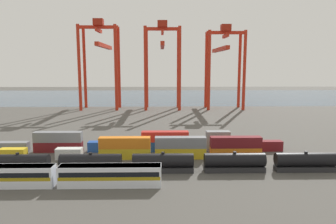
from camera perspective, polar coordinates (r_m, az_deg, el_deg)
name	(u,v)px	position (r m, az deg, el deg)	size (l,w,h in m)	color
ground_plane	(151,126)	(116.49, -3.09, -2.46)	(420.00, 420.00, 0.00)	#4C4944
harbour_water	(156,96)	(224.29, -2.16, 2.82)	(400.00, 110.00, 0.01)	#384C60
passenger_train	(57,175)	(62.31, -19.46, -10.66)	(38.34, 3.14, 3.90)	silver
freight_tank_row	(163,163)	(66.38, -0.91, -9.12)	(72.42, 2.80, 4.26)	#232326
shipping_container_0	(13,154)	(83.60, -26.20, -6.79)	(6.04, 2.44, 2.60)	gold
shipping_container_1	(69,154)	(78.96, -17.42, -7.17)	(6.04, 2.44, 2.60)	silver
shipping_container_2	(125,153)	(76.34, -7.78, -7.39)	(12.10, 2.44, 2.60)	gold
shipping_container_3	(125,143)	(75.68, -7.82, -5.49)	(12.10, 2.44, 2.60)	orange
shipping_container_4	(180,153)	(75.96, 2.25, -7.39)	(12.10, 2.44, 2.60)	gold
shipping_container_5	(180,142)	(75.29, 2.26, -5.49)	(12.10, 2.44, 2.60)	slate
shipping_container_6	(235,153)	(77.85, 12.07, -7.18)	(12.10, 2.44, 2.60)	orange
shipping_container_7	(236,142)	(77.20, 12.13, -5.32)	(12.10, 2.44, 2.60)	maroon
shipping_container_8	(5,147)	(91.36, -27.40, -5.63)	(12.10, 2.44, 2.60)	slate
shipping_container_9	(59,147)	(86.21, -19.17, -5.94)	(12.10, 2.44, 2.60)	maroon
shipping_container_10	(58,137)	(85.62, -19.25, -4.25)	(12.10, 2.44, 2.60)	slate
shipping_container_11	(112,146)	(83.02, -10.09, -6.14)	(12.10, 2.44, 2.60)	#1C4299
shipping_container_12	(165,146)	(82.02, -0.54, -6.19)	(12.10, 2.44, 2.60)	#1C4299
shipping_container_13	(165,136)	(81.40, -0.55, -4.42)	(12.10, 2.44, 2.60)	#AD211C
shipping_container_14	(218,146)	(83.29, 8.97, -6.07)	(6.04, 2.44, 2.60)	slate
shipping_container_15	(218,136)	(82.68, 9.01, -4.32)	(6.04, 2.44, 2.60)	slate
shipping_container_16	(270,146)	(86.73, 17.96, -5.80)	(6.04, 2.44, 2.60)	maroon
gantry_crane_west	(101,54)	(166.23, -12.06, 10.12)	(19.21, 40.97, 44.51)	red
gantry_crane_central	(162,55)	(163.27, -1.01, 10.25)	(18.08, 40.80, 43.73)	red
gantry_crane_east	(224,57)	(166.64, 10.01, 9.70)	(18.95, 41.80, 41.98)	red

